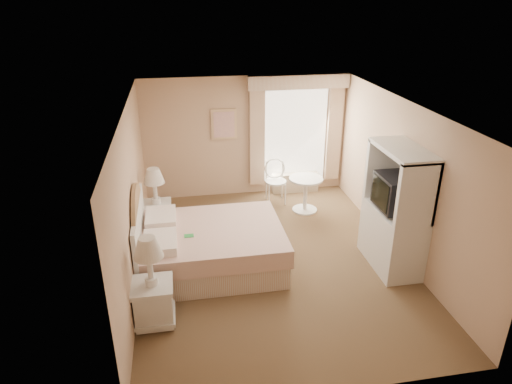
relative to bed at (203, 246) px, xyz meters
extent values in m
cube|color=brown|center=(1.11, 0.01, -0.37)|extent=(4.20, 5.50, 0.01)
cube|color=silver|center=(1.11, 0.01, 2.13)|extent=(4.20, 5.50, 0.01)
cube|color=#D0AA8A|center=(1.11, 2.76, 0.88)|extent=(4.20, 0.01, 2.50)
cube|color=#D0AA8A|center=(1.11, -2.74, 0.88)|extent=(4.20, 0.01, 2.50)
cube|color=#D0AA8A|center=(-0.99, 0.01, 0.88)|extent=(0.01, 5.50, 2.50)
cube|color=#D0AA8A|center=(3.21, 0.01, 0.88)|extent=(0.01, 5.50, 2.50)
cube|color=white|center=(2.16, 2.73, 0.88)|extent=(1.30, 0.02, 2.00)
cube|color=#CCAB8E|center=(1.33, 2.68, 0.88)|extent=(0.30, 0.08, 2.05)
cube|color=#CCAB8E|center=(2.99, 2.68, 0.88)|extent=(0.30, 0.08, 2.05)
cube|color=tan|center=(2.16, 2.64, 2.00)|extent=(2.05, 0.20, 0.28)
cube|color=beige|center=(2.16, 2.64, -0.16)|extent=(1.00, 0.22, 0.42)
cube|color=#D4AE82|center=(0.66, 2.73, 1.18)|extent=(0.52, 0.03, 0.62)
cube|color=beige|center=(0.66, 2.71, 1.18)|extent=(0.42, 0.02, 0.52)
cube|color=tan|center=(0.11, 0.00, -0.19)|extent=(2.18, 1.66, 0.37)
cube|color=beige|center=(0.11, 0.00, 0.14)|extent=(2.24, 1.72, 0.29)
cube|color=white|center=(-0.62, -0.39, 0.35)|extent=(0.47, 0.64, 0.15)
cube|color=white|center=(-0.62, 0.39, 0.35)|extent=(0.47, 0.64, 0.15)
cube|color=green|center=(-0.21, -0.16, 0.30)|extent=(0.14, 0.10, 0.01)
cube|color=white|center=(-0.94, 0.00, 0.20)|extent=(0.06, 1.77, 1.14)
cylinder|color=#9A7A52|center=(-0.94, 0.00, 0.30)|extent=(0.05, 1.56, 1.56)
cube|color=silver|center=(-0.73, -1.21, -0.09)|extent=(0.48, 0.48, 0.52)
cube|color=silver|center=(-0.73, -1.21, 0.20)|extent=(0.52, 0.52, 0.06)
cube|color=silver|center=(-0.73, -1.21, -0.27)|extent=(0.52, 0.52, 0.05)
cylinder|color=white|center=(-0.73, -1.21, 0.28)|extent=(0.17, 0.17, 0.10)
cylinder|color=white|center=(-0.73, -1.21, 0.49)|extent=(0.07, 0.07, 0.42)
cone|color=silver|center=(-0.73, -1.21, 0.77)|extent=(0.37, 0.37, 0.27)
cube|color=silver|center=(-0.73, 1.26, -0.10)|extent=(0.46, 0.46, 0.51)
cube|color=silver|center=(-0.73, 1.26, 0.18)|extent=(0.51, 0.51, 0.06)
cube|color=silver|center=(-0.73, 1.26, -0.27)|extent=(0.51, 0.51, 0.05)
cylinder|color=white|center=(-0.73, 1.26, 0.26)|extent=(0.16, 0.16, 0.10)
cylinder|color=white|center=(-0.73, 1.26, 0.46)|extent=(0.07, 0.07, 0.40)
cone|color=silver|center=(-0.73, 1.26, 0.74)|extent=(0.36, 0.36, 0.26)
cylinder|color=white|center=(2.12, 1.69, -0.36)|extent=(0.49, 0.49, 0.03)
cylinder|color=white|center=(2.12, 1.69, -0.03)|extent=(0.08, 0.08, 0.66)
cylinder|color=silver|center=(2.12, 1.69, 0.30)|extent=(0.66, 0.66, 0.04)
cylinder|color=white|center=(1.46, 2.02, -0.15)|extent=(0.03, 0.03, 0.44)
cylinder|color=white|center=(1.80, 2.01, -0.15)|extent=(0.03, 0.03, 0.44)
cylinder|color=white|center=(1.47, 2.36, -0.15)|extent=(0.03, 0.03, 0.44)
cylinder|color=white|center=(1.81, 2.35, -0.15)|extent=(0.03, 0.03, 0.44)
cylinder|color=silver|center=(1.64, 2.18, 0.08)|extent=(0.44, 0.44, 0.04)
torus|color=white|center=(1.64, 2.32, 0.31)|extent=(0.43, 0.12, 0.42)
cylinder|color=white|center=(1.47, 2.36, 0.26)|extent=(0.03, 0.03, 0.39)
cylinder|color=white|center=(1.81, 2.35, 0.26)|extent=(0.03, 0.03, 0.39)
cube|color=silver|center=(2.92, -0.43, 0.11)|extent=(0.59, 1.18, 0.96)
cube|color=silver|center=(2.92, -0.98, 1.07)|extent=(0.59, 0.09, 0.96)
cube|color=silver|center=(2.92, 0.11, 1.07)|extent=(0.59, 0.09, 0.96)
cube|color=silver|center=(2.92, -0.43, 1.55)|extent=(0.59, 1.18, 0.06)
cube|color=silver|center=(3.19, -0.43, 1.07)|extent=(0.04, 1.18, 0.96)
cube|color=black|center=(2.90, -0.43, 0.89)|extent=(0.51, 0.64, 0.51)
cube|color=black|center=(2.64, -0.43, 0.89)|extent=(0.02, 0.54, 0.43)
camera|label=1|loc=(-0.26, -6.20, 3.66)|focal=32.00mm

